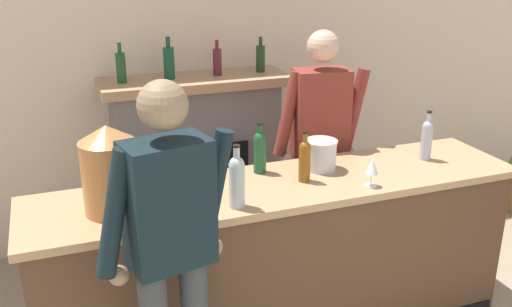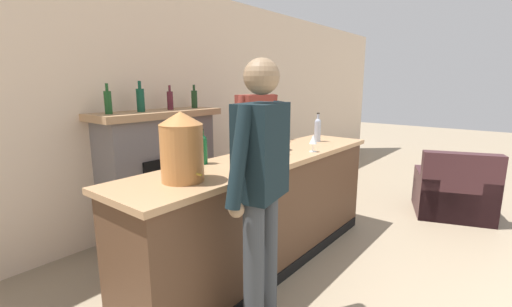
{
  "view_description": "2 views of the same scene",
  "coord_description": "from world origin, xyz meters",
  "px_view_note": "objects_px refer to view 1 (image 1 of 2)",
  "views": [
    {
      "loc": [
        -1.29,
        0.04,
        2.29
      ],
      "look_at": [
        -0.13,
        3.13,
        1.08
      ],
      "focal_mm": 40.0,
      "sensor_mm": 36.0,
      "label": 1
    },
    {
      "loc": [
        -2.44,
        1.01,
        1.65
      ],
      "look_at": [
        0.01,
        2.98,
        1.0
      ],
      "focal_mm": 24.0,
      "sensor_mm": 36.0,
      "label": 2
    }
  ],
  "objects_px": {
    "wine_bottle_cabernet_heavy": "(237,179)",
    "person_bartender": "(319,148)",
    "fireplace_stone": "(197,160)",
    "wine_bottle_merlot_tall": "(427,138)",
    "wine_bottle_riesling_slim": "(260,150)",
    "wine_glass_mid_counter": "(372,168)",
    "wine_bottle_port_short": "(305,159)",
    "wine_glass_near_bucket": "(184,195)",
    "person_customer": "(171,256)",
    "wine_bottle_burgundy_dark": "(180,160)",
    "copper_dispenser": "(109,169)",
    "ice_bucket_steel": "(321,155)"
  },
  "relations": [
    {
      "from": "wine_bottle_riesling_slim",
      "to": "wine_bottle_cabernet_heavy",
      "type": "xyz_separation_m",
      "value": [
        -0.28,
        -0.4,
        0.01
      ]
    },
    {
      "from": "wine_bottle_riesling_slim",
      "to": "wine_glass_near_bucket",
      "type": "height_order",
      "value": "wine_bottle_riesling_slim"
    },
    {
      "from": "person_bartender",
      "to": "wine_bottle_port_short",
      "type": "bearing_deg",
      "value": -124.2
    },
    {
      "from": "copper_dispenser",
      "to": "wine_bottle_merlot_tall",
      "type": "distance_m",
      "value": 1.94
    },
    {
      "from": "copper_dispenser",
      "to": "wine_bottle_merlot_tall",
      "type": "xyz_separation_m",
      "value": [
        1.93,
        0.07,
        -0.09
      ]
    },
    {
      "from": "wine_bottle_burgundy_dark",
      "to": "wine_bottle_riesling_slim",
      "type": "height_order",
      "value": "wine_bottle_riesling_slim"
    },
    {
      "from": "person_bartender",
      "to": "wine_bottle_burgundy_dark",
      "type": "xyz_separation_m",
      "value": [
        -1.03,
        -0.3,
        0.16
      ]
    },
    {
      "from": "wine_bottle_merlot_tall",
      "to": "wine_glass_mid_counter",
      "type": "bearing_deg",
      "value": -155.1
    },
    {
      "from": "wine_bottle_riesling_slim",
      "to": "wine_glass_mid_counter",
      "type": "bearing_deg",
      "value": -39.17
    },
    {
      "from": "wine_bottle_burgundy_dark",
      "to": "wine_bottle_cabernet_heavy",
      "type": "relative_size",
      "value": 0.83
    },
    {
      "from": "ice_bucket_steel",
      "to": "wine_glass_near_bucket",
      "type": "relative_size",
      "value": 1.29
    },
    {
      "from": "fireplace_stone",
      "to": "wine_bottle_port_short",
      "type": "distance_m",
      "value": 1.47
    },
    {
      "from": "wine_bottle_port_short",
      "to": "wine_bottle_cabernet_heavy",
      "type": "relative_size",
      "value": 0.88
    },
    {
      "from": "wine_bottle_merlot_tall",
      "to": "copper_dispenser",
      "type": "bearing_deg",
      "value": -177.84
    },
    {
      "from": "wine_bottle_riesling_slim",
      "to": "wine_glass_mid_counter",
      "type": "distance_m",
      "value": 0.65
    },
    {
      "from": "wine_bottle_riesling_slim",
      "to": "wine_bottle_merlot_tall",
      "type": "xyz_separation_m",
      "value": [
        1.05,
        -0.16,
        0.0
      ]
    },
    {
      "from": "wine_bottle_port_short",
      "to": "wine_glass_near_bucket",
      "type": "distance_m",
      "value": 0.76
    },
    {
      "from": "person_bartender",
      "to": "wine_bottle_merlot_tall",
      "type": "relative_size",
      "value": 5.67
    },
    {
      "from": "person_customer",
      "to": "wine_bottle_cabernet_heavy",
      "type": "bearing_deg",
      "value": 38.17
    },
    {
      "from": "copper_dispenser",
      "to": "wine_bottle_riesling_slim",
      "type": "bearing_deg",
      "value": 14.81
    },
    {
      "from": "fireplace_stone",
      "to": "wine_bottle_port_short",
      "type": "xyz_separation_m",
      "value": [
        0.28,
        -1.37,
        0.46
      ]
    },
    {
      "from": "wine_bottle_merlot_tall",
      "to": "wine_glass_mid_counter",
      "type": "relative_size",
      "value": 1.94
    },
    {
      "from": "copper_dispenser",
      "to": "wine_bottle_merlot_tall",
      "type": "bearing_deg",
      "value": 2.16
    },
    {
      "from": "fireplace_stone",
      "to": "wine_glass_near_bucket",
      "type": "xyz_separation_m",
      "value": [
        -0.47,
        -1.56,
        0.44
      ]
    },
    {
      "from": "fireplace_stone",
      "to": "wine_bottle_riesling_slim",
      "type": "xyz_separation_m",
      "value": [
        0.09,
        -1.16,
        0.47
      ]
    },
    {
      "from": "wine_bottle_burgundy_dark",
      "to": "wine_bottle_port_short",
      "type": "relative_size",
      "value": 0.94
    },
    {
      "from": "ice_bucket_steel",
      "to": "wine_bottle_burgundy_dark",
      "type": "relative_size",
      "value": 0.7
    },
    {
      "from": "copper_dispenser",
      "to": "wine_bottle_riesling_slim",
      "type": "relative_size",
      "value": 1.48
    },
    {
      "from": "wine_bottle_merlot_tall",
      "to": "wine_glass_near_bucket",
      "type": "distance_m",
      "value": 1.62
    },
    {
      "from": "wine_bottle_cabernet_heavy",
      "to": "wine_bottle_merlot_tall",
      "type": "relative_size",
      "value": 1.07
    },
    {
      "from": "fireplace_stone",
      "to": "wine_bottle_merlot_tall",
      "type": "height_order",
      "value": "fireplace_stone"
    },
    {
      "from": "wine_bottle_cabernet_heavy",
      "to": "wine_bottle_port_short",
      "type": "bearing_deg",
      "value": 22.13
    },
    {
      "from": "fireplace_stone",
      "to": "wine_bottle_riesling_slim",
      "type": "relative_size",
      "value": 5.45
    },
    {
      "from": "person_bartender",
      "to": "wine_glass_mid_counter",
      "type": "relative_size",
      "value": 11.0
    },
    {
      "from": "person_customer",
      "to": "wine_glass_mid_counter",
      "type": "bearing_deg",
      "value": 14.93
    },
    {
      "from": "ice_bucket_steel",
      "to": "wine_bottle_port_short",
      "type": "distance_m",
      "value": 0.22
    },
    {
      "from": "copper_dispenser",
      "to": "person_bartender",
      "type": "bearing_deg",
      "value": 21.3
    },
    {
      "from": "fireplace_stone",
      "to": "person_customer",
      "type": "xyz_separation_m",
      "value": [
        -0.61,
        -1.9,
        0.3
      ]
    },
    {
      "from": "wine_bottle_burgundy_dark",
      "to": "wine_bottle_riesling_slim",
      "type": "relative_size",
      "value": 0.91
    },
    {
      "from": "wine_bottle_cabernet_heavy",
      "to": "person_bartender",
      "type": "bearing_deg",
      "value": 41.19
    },
    {
      "from": "wine_bottle_cabernet_heavy",
      "to": "wine_glass_mid_counter",
      "type": "relative_size",
      "value": 2.08
    },
    {
      "from": "wine_bottle_port_short",
      "to": "wine_bottle_cabernet_heavy",
      "type": "distance_m",
      "value": 0.51
    },
    {
      "from": "ice_bucket_steel",
      "to": "wine_bottle_burgundy_dark",
      "type": "xyz_separation_m",
      "value": [
        -0.83,
        0.11,
        0.04
      ]
    },
    {
      "from": "wine_bottle_burgundy_dark",
      "to": "wine_glass_near_bucket",
      "type": "height_order",
      "value": "wine_bottle_burgundy_dark"
    },
    {
      "from": "wine_glass_near_bucket",
      "to": "fireplace_stone",
      "type": "bearing_deg",
      "value": 73.38
    },
    {
      "from": "copper_dispenser",
      "to": "wine_bottle_port_short",
      "type": "xyz_separation_m",
      "value": [
        1.07,
        0.02,
        -0.1
      ]
    },
    {
      "from": "fireplace_stone",
      "to": "wine_bottle_cabernet_heavy",
      "type": "bearing_deg",
      "value": -97.03
    },
    {
      "from": "person_customer",
      "to": "wine_glass_near_bucket",
      "type": "height_order",
      "value": "person_customer"
    },
    {
      "from": "copper_dispenser",
      "to": "ice_bucket_steel",
      "type": "bearing_deg",
      "value": 7.08
    },
    {
      "from": "wine_bottle_merlot_tall",
      "to": "wine_glass_near_bucket",
      "type": "bearing_deg",
      "value": -171.51
    }
  ]
}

